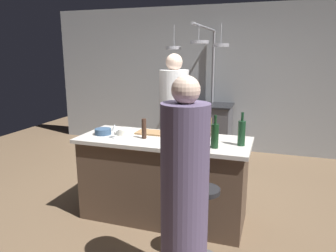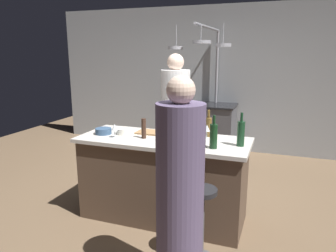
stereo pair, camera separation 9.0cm
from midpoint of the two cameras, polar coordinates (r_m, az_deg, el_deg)
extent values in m
plane|color=brown|center=(3.68, -1.49, -15.86)|extent=(9.00, 9.00, 0.00)
cube|color=#9EA3A8|center=(6.00, 7.84, 8.31)|extent=(6.40, 0.16, 2.60)
cube|color=brown|center=(3.50, -1.54, -9.67)|extent=(1.72, 0.66, 0.86)
cube|color=beige|center=(3.35, -1.58, -2.55)|extent=(1.80, 0.72, 0.04)
cube|color=#47474C|center=(5.75, 6.83, -0.65)|extent=(0.76, 0.60, 0.86)
cube|color=black|center=(5.66, 6.95, 3.73)|extent=(0.80, 0.64, 0.03)
cylinder|color=white|center=(4.19, 0.43, -0.76)|extent=(0.37, 0.37, 1.56)
sphere|color=beige|center=(4.07, 0.45, 11.35)|extent=(0.21, 0.21, 0.21)
cylinder|color=#4C4C51|center=(2.86, 5.44, -17.42)|extent=(0.06, 0.06, 0.62)
cylinder|color=black|center=(2.71, 5.60, -11.43)|extent=(0.26, 0.26, 0.04)
cylinder|color=#594C6B|center=(2.37, 1.84, -13.46)|extent=(0.34, 0.34, 1.45)
sphere|color=beige|center=(2.13, 2.00, 6.44)|extent=(0.20, 0.20, 0.20)
cylinder|color=gray|center=(5.88, 7.50, 6.02)|extent=(0.04, 0.04, 2.15)
cylinder|color=gray|center=(5.10, 6.12, 17.11)|extent=(0.04, 1.54, 0.04)
cylinder|color=gray|center=(4.52, 0.32, 13.80)|extent=(0.21, 0.21, 0.04)
cylinder|color=gray|center=(4.57, 0.50, 15.73)|extent=(0.01, 0.01, 0.31)
cylinder|color=gray|center=(4.51, 5.05, 14.71)|extent=(0.25, 0.25, 0.04)
cylinder|color=gray|center=(4.48, 4.94, 16.23)|extent=(0.01, 0.01, 0.23)
cylinder|color=gray|center=(4.43, 8.85, 14.08)|extent=(0.21, 0.21, 0.04)
cylinder|color=gray|center=(4.41, 8.87, 15.88)|extent=(0.01, 0.01, 0.28)
cube|color=#997047|center=(3.56, -3.73, -1.16)|extent=(0.32, 0.22, 0.02)
cylinder|color=#382319|center=(3.33, -5.08, -0.48)|extent=(0.05, 0.05, 0.21)
cylinder|color=black|center=(3.06, 5.48, -1.51)|extent=(0.07, 0.07, 0.23)
cylinder|color=black|center=(3.02, 5.55, 1.37)|extent=(0.03, 0.03, 0.08)
cylinder|color=#193D23|center=(3.13, 12.21, -1.29)|extent=(0.07, 0.07, 0.24)
cylinder|color=#193D23|center=(3.10, 12.36, 1.63)|extent=(0.03, 0.03, 0.08)
cylinder|color=#143319|center=(3.01, 7.52, -1.79)|extent=(0.07, 0.07, 0.23)
cylinder|color=#143319|center=(2.97, 7.61, 1.14)|extent=(0.03, 0.03, 0.08)
cylinder|color=brown|center=(3.43, 6.47, -0.17)|extent=(0.07, 0.07, 0.20)
cylinder|color=brown|center=(3.40, 6.54, 2.19)|extent=(0.03, 0.03, 0.08)
cylinder|color=silver|center=(3.42, -10.20, -2.05)|extent=(0.06, 0.06, 0.01)
cylinder|color=silver|center=(3.41, -10.22, -1.39)|extent=(0.01, 0.01, 0.07)
cone|color=silver|center=(3.39, -10.27, -0.24)|extent=(0.07, 0.07, 0.06)
cylinder|color=silver|center=(3.36, 6.20, -2.16)|extent=(0.06, 0.06, 0.01)
cylinder|color=silver|center=(3.35, 6.22, -1.49)|extent=(0.01, 0.01, 0.07)
cone|color=silver|center=(3.33, 6.25, -0.33)|extent=(0.07, 0.07, 0.06)
cylinder|color=silver|center=(3.23, 0.84, -2.71)|extent=(0.06, 0.06, 0.01)
cylinder|color=silver|center=(3.22, 0.84, -2.01)|extent=(0.01, 0.01, 0.07)
cone|color=silver|center=(3.20, 0.84, -0.80)|extent=(0.07, 0.07, 0.06)
cylinder|color=silver|center=(3.54, -8.58, -0.95)|extent=(0.17, 0.17, 0.07)
cylinder|color=#334C6B|center=(3.58, -12.25, -0.98)|extent=(0.18, 0.18, 0.06)
cylinder|color=#B7B7BC|center=(3.39, 0.45, -1.31)|extent=(0.18, 0.18, 0.08)
camera|label=1|loc=(0.04, -90.74, -0.17)|focal=34.10mm
camera|label=2|loc=(0.04, 89.26, 0.17)|focal=34.10mm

